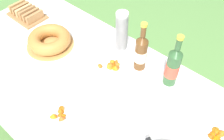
{
  "coord_description": "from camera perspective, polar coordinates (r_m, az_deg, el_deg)",
  "views": [
    {
      "loc": [
        0.71,
        -0.57,
        1.76
      ],
      "look_at": [
        0.11,
        0.12,
        0.75
      ],
      "focal_mm": 40.0,
      "sensor_mm": 36.0,
      "label": 1
    }
  ],
  "objects": [
    {
      "name": "cider_bottle_green",
      "position": [
        1.32,
        13.73,
        0.79
      ],
      "size": [
        0.07,
        0.07,
        0.33
      ],
      "color": "#2D562D",
      "rests_on": "tablecloth"
    },
    {
      "name": "snack_plate_near",
      "position": [
        1.29,
        23.18,
        -13.6
      ],
      "size": [
        0.22,
        0.22,
        0.05
      ],
      "color": "white",
      "rests_on": "tablecloth"
    },
    {
      "name": "cup_stack",
      "position": [
        1.48,
        2.17,
        8.72
      ],
      "size": [
        0.07,
        0.07,
        0.27
      ],
      "color": "white",
      "rests_on": "tablecloth"
    },
    {
      "name": "snack_plate_right",
      "position": [
        1.43,
        -0.13,
        0.66
      ],
      "size": [
        0.21,
        0.21,
        0.06
      ],
      "color": "white",
      "rests_on": "tablecloth"
    },
    {
      "name": "cider_bottle_amber",
      "position": [
        1.38,
        6.63,
        4.08
      ],
      "size": [
        0.07,
        0.07,
        0.31
      ],
      "color": "brown",
      "rests_on": "tablecloth"
    },
    {
      "name": "tablecloth",
      "position": [
        1.41,
        -6.55,
        -2.45
      ],
      "size": [
        1.84,
        0.91,
        0.1
      ],
      "color": "white",
      "rests_on": "garden_table"
    },
    {
      "name": "snack_plate_left",
      "position": [
        1.27,
        -11.36,
        -9.76
      ],
      "size": [
        0.23,
        0.23,
        0.05
      ],
      "color": "white",
      "rests_on": "tablecloth"
    },
    {
      "name": "bundt_cake",
      "position": [
        1.61,
        -14.12,
        6.7
      ],
      "size": [
        0.3,
        0.3,
        0.09
      ],
      "color": "#B78447",
      "rests_on": "tablecloth"
    },
    {
      "name": "garden_table",
      "position": [
        1.45,
        -6.38,
        -3.71
      ],
      "size": [
        1.83,
        0.9,
        0.69
      ],
      "color": "#A87A47",
      "rests_on": "ground_plane"
    },
    {
      "name": "ground_plane",
      "position": [
        1.98,
        -4.83,
        -15.06
      ],
      "size": [
        16.0,
        16.0,
        0.0
      ],
      "primitive_type": "plane",
      "color": "#568442"
    },
    {
      "name": "bread_board",
      "position": [
        1.9,
        -18.92,
        12.13
      ],
      "size": [
        0.26,
        0.18,
        0.07
      ],
      "color": "olive",
      "rests_on": "tablecloth"
    }
  ]
}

